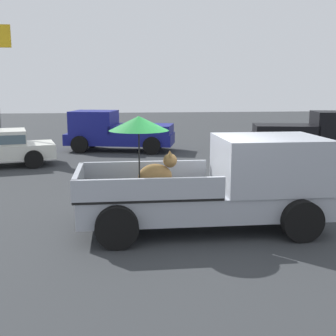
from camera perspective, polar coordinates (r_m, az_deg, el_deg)
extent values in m
plane|color=#2D3033|center=(9.33, 4.36, -7.73)|extent=(80.00, 80.00, 0.00)
cylinder|color=black|center=(10.57, 12.77, -3.50)|extent=(0.80, 0.28, 0.80)
cylinder|color=black|center=(8.81, 16.93, -6.55)|extent=(0.80, 0.28, 0.80)
cylinder|color=black|center=(10.00, -6.60, -4.11)|extent=(0.80, 0.28, 0.80)
cylinder|color=black|center=(8.12, -6.63, -7.62)|extent=(0.80, 0.28, 0.80)
cube|color=#9EA3AD|center=(9.16, 4.41, -4.34)|extent=(5.01, 1.82, 0.50)
cube|color=#9EA3AD|center=(9.36, 12.93, 0.68)|extent=(2.11, 1.87, 1.08)
cube|color=#4C606B|center=(9.70, 18.57, 1.94)|extent=(0.07, 1.72, 0.64)
cube|color=black|center=(8.96, -2.83, -2.83)|extent=(2.81, 1.85, 0.06)
cube|color=#9EA3AD|center=(9.81, -3.18, -0.28)|extent=(2.80, 0.11, 0.40)
cube|color=#9EA3AD|center=(8.01, -2.43, -2.76)|extent=(2.80, 0.11, 0.40)
cube|color=#9EA3AD|center=(8.93, -11.52, -1.57)|extent=(0.11, 1.84, 0.40)
ellipsoid|color=olive|center=(8.81, -1.67, -1.12)|extent=(0.68, 0.32, 0.52)
sphere|color=olive|center=(8.78, 0.27, 0.97)|extent=(0.28, 0.28, 0.28)
cone|color=olive|center=(8.83, 0.21, 1.95)|extent=(0.09, 0.09, 0.12)
cone|color=olive|center=(8.68, 0.33, 1.79)|extent=(0.09, 0.09, 0.12)
cylinder|color=black|center=(8.62, -3.74, 1.02)|extent=(0.03, 0.03, 1.24)
cone|color=#19722D|center=(8.53, -3.80, 5.78)|extent=(1.17, 1.17, 0.28)
cylinder|color=black|center=(21.44, 12.76, 3.53)|extent=(0.80, 0.40, 0.76)
cylinder|color=black|center=(19.57, 13.55, 2.84)|extent=(0.80, 0.40, 0.76)
cube|color=black|center=(20.79, 17.53, 3.55)|extent=(5.06, 2.68, 0.50)
cube|color=black|center=(21.02, 20.84, 5.48)|extent=(2.21, 2.13, 1.00)
cube|color=black|center=(20.54, 14.87, 4.87)|extent=(2.99, 2.28, 0.40)
cylinder|color=black|center=(19.75, -11.33, 3.00)|extent=(0.80, 0.43, 0.76)
cylinder|color=black|center=(21.55, -9.75, 3.67)|extent=(0.80, 0.43, 0.76)
cylinder|color=black|center=(18.99, -2.12, 2.90)|extent=(0.80, 0.43, 0.76)
cylinder|color=black|center=(20.85, -1.28, 3.59)|extent=(0.80, 0.43, 0.76)
cube|color=navy|center=(20.20, -6.18, 3.79)|extent=(5.09, 2.89, 0.50)
cube|color=navy|center=(20.44, -9.52, 5.90)|extent=(2.27, 2.20, 1.00)
cube|color=navy|center=(19.95, -3.40, 5.05)|extent=(3.05, 2.39, 0.40)
cylinder|color=black|center=(16.51, -16.96, 1.09)|extent=(0.69, 0.37, 0.66)
cylinder|color=black|center=(18.25, -17.28, 1.95)|extent=(0.69, 0.37, 0.66)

